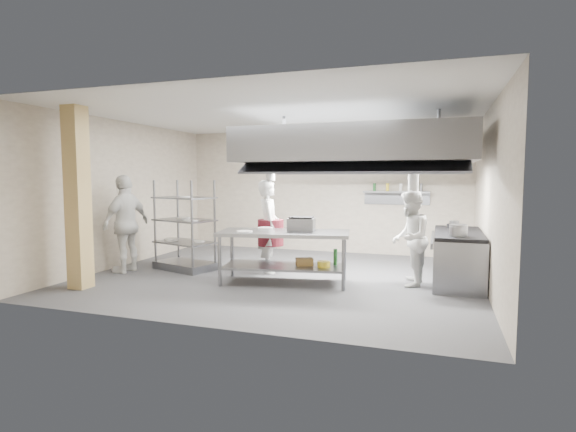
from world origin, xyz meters
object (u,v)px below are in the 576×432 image
(pass_rack, at_px, (185,225))
(chef_head, at_px, (269,227))
(stockpot, at_px, (458,230))
(chef_plating, at_px, (126,224))
(chef_line, at_px, (410,238))
(cooking_range, at_px, (458,259))
(griddle, at_px, (301,224))
(island, at_px, (284,257))

(pass_rack, bearing_deg, chef_head, 26.19)
(stockpot, bearing_deg, chef_plating, -175.97)
(chef_line, xyz_separation_m, chef_plating, (-5.29, -0.62, 0.13))
(pass_rack, height_order, cooking_range, pass_rack)
(pass_rack, height_order, chef_head, chef_head)
(chef_plating, height_order, griddle, chef_plating)
(chef_head, bearing_deg, chef_plating, 83.02)
(island, xyz_separation_m, stockpot, (2.84, 0.34, 0.54))
(pass_rack, relative_size, griddle, 3.94)
(pass_rack, distance_m, griddle, 2.55)
(chef_plating, relative_size, griddle, 4.18)
(pass_rack, height_order, griddle, pass_rack)
(griddle, bearing_deg, stockpot, -3.50)
(pass_rack, bearing_deg, chef_line, 17.84)
(chef_head, xyz_separation_m, chef_plating, (-2.64, -0.84, 0.05))
(chef_head, bearing_deg, griddle, -149.45)
(pass_rack, xyz_separation_m, chef_line, (4.35, 0.05, -0.08))
(pass_rack, relative_size, cooking_range, 0.89)
(pass_rack, bearing_deg, island, 5.26)
(chef_line, bearing_deg, griddle, -77.17)
(chef_line, relative_size, chef_plating, 0.86)
(cooking_range, bearing_deg, pass_rack, -174.20)
(chef_line, xyz_separation_m, griddle, (-1.82, -0.36, 0.21))
(stockpot, bearing_deg, cooking_range, 87.23)
(island, bearing_deg, chef_plating, 171.33)
(island, xyz_separation_m, chef_plating, (-3.21, -0.09, 0.49))
(griddle, relative_size, stockpot, 1.63)
(pass_rack, bearing_deg, cooking_range, 23.00)
(island, relative_size, stockpot, 8.07)
(pass_rack, bearing_deg, stockpot, 15.61)
(island, bearing_deg, stockpot, -3.49)
(island, height_order, cooking_range, island)
(chef_plating, distance_m, griddle, 3.48)
(chef_head, relative_size, griddle, 3.95)
(cooking_range, height_order, chef_head, chef_head)
(pass_rack, height_order, stockpot, pass_rack)
(pass_rack, xyz_separation_m, stockpot, (5.10, -0.14, 0.10))
(cooking_range, height_order, chef_plating, chef_plating)
(cooking_range, bearing_deg, chef_head, -175.79)
(island, distance_m, cooking_range, 3.04)
(chef_line, distance_m, stockpot, 0.80)
(pass_rack, bearing_deg, chef_plating, -131.80)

